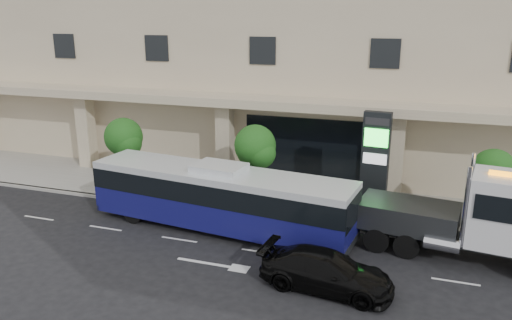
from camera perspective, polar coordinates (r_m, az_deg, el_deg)
The scene contains 11 objects.
ground at distance 23.58m, azimuth 1.73°, elevation -8.92°, with size 120.00×120.00×0.00m, color black.
sidewalk at distance 28.00m, azimuth 4.71°, elevation -4.61°, with size 120.00×6.00×0.15m, color gray.
curb at distance 25.30m, azimuth 3.05°, elevation -6.92°, with size 120.00×0.30×0.15m, color gray.
convention_center at distance 36.38m, azimuth 9.22°, elevation 16.00°, with size 60.00×17.60×20.00m.
tree_left at distance 29.73m, azimuth -14.85°, elevation 2.27°, with size 2.27×2.20×4.22m.
tree_mid at distance 26.24m, azimuth -0.06°, elevation 1.32°, with size 2.28×2.20×4.38m.
tree_right at distance 25.26m, azimuth 25.51°, elevation -1.44°, with size 2.10×2.00×4.04m.
city_bus at distance 23.91m, azimuth -4.19°, elevation -4.23°, with size 13.23×4.21×3.30m.
tow_truck at distance 22.80m, azimuth 23.40°, elevation -6.29°, with size 9.73×3.51×4.40m.
black_sedan at distance 19.45m, azimuth 8.04°, elevation -12.46°, with size 2.06×5.08×1.47m, color black.
signage_pylon at distance 25.63m, azimuth 13.42°, elevation -0.39°, with size 1.38×0.64×5.35m.
Camera 1 is at (6.11, -20.44, 10.05)m, focal length 35.00 mm.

